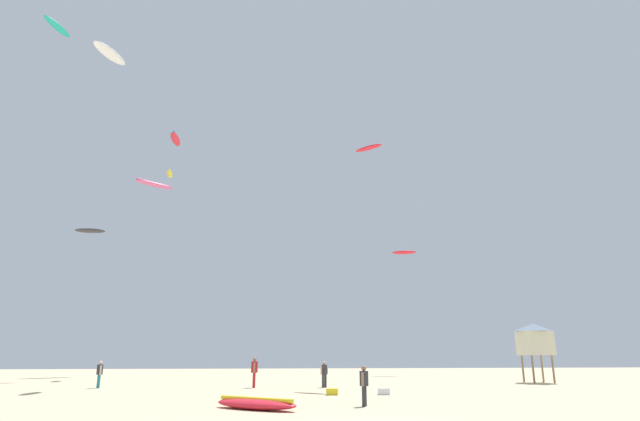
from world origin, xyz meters
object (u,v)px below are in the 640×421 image
at_px(person_foreground, 364,382).
at_px(person_left, 324,372).
at_px(kite_aloft_1, 110,53).
at_px(gear_bag, 384,392).
at_px(cooler_box, 332,392).
at_px(kite_aloft_3, 369,148).
at_px(kite_aloft_6, 175,139).
at_px(kite_aloft_4, 57,27).
at_px(kite_aloft_0, 90,231).
at_px(person_right, 100,372).
at_px(lifeguard_tower, 535,339).
at_px(kite_grounded_near, 256,404).
at_px(kite_aloft_2, 170,174).
at_px(kite_aloft_7, 154,184).
at_px(person_midground, 254,370).
at_px(kite_aloft_5, 404,252).

distance_m(person_foreground, person_left, 11.82).
bearing_deg(kite_aloft_1, gear_bag, -24.78).
distance_m(cooler_box, kite_aloft_1, 29.65).
relative_size(kite_aloft_3, kite_aloft_6, 0.81).
bearing_deg(person_foreground, kite_aloft_1, -15.41).
bearing_deg(kite_aloft_1, person_left, -8.43).
bearing_deg(kite_aloft_3, person_left, -154.29).
height_order(person_foreground, person_left, person_foreground).
bearing_deg(kite_aloft_4, cooler_box, -25.80).
height_order(person_foreground, kite_aloft_0, kite_aloft_0).
distance_m(person_left, person_right, 13.72).
bearing_deg(kite_aloft_4, lifeguard_tower, -0.16).
bearing_deg(kite_grounded_near, gear_bag, 45.53).
xyz_separation_m(kite_aloft_0, kite_aloft_4, (-1.73, -7.90, 14.67)).
relative_size(kite_grounded_near, kite_aloft_2, 1.49).
relative_size(person_left, kite_aloft_6, 0.61).
relative_size(person_foreground, lifeguard_tower, 0.38).
bearing_deg(person_foreground, kite_grounded_near, 35.79).
xyz_separation_m(kite_aloft_0, kite_aloft_3, (22.59, -10.07, 4.50)).
relative_size(kite_aloft_0, kite_aloft_1, 0.73).
xyz_separation_m(person_foreground, kite_grounded_near, (-4.29, -0.77, -0.70)).
bearing_deg(lifeguard_tower, kite_aloft_2, 156.91).
bearing_deg(kite_grounded_near, kite_aloft_0, 121.70).
bearing_deg(person_right, kite_grounded_near, -82.04).
height_order(person_foreground, kite_aloft_7, kite_aloft_7).
height_order(person_midground, kite_grounded_near, person_midground).
xyz_separation_m(person_foreground, person_midground, (-4.62, 11.99, 0.14)).
xyz_separation_m(person_midground, lifeguard_tower, (20.30, 3.61, 2.00)).
height_order(person_midground, gear_bag, person_midground).
distance_m(kite_aloft_1, kite_aloft_6, 8.26).
xyz_separation_m(person_foreground, cooler_box, (-0.57, 5.80, -0.75)).
distance_m(person_midground, kite_aloft_2, 26.17).
xyz_separation_m(kite_aloft_0, kite_aloft_2, (5.37, 4.64, 7.06)).
bearing_deg(person_left, kite_aloft_4, -123.81).
bearing_deg(kite_aloft_6, kite_aloft_7, 106.41).
relative_size(kite_aloft_0, kite_aloft_3, 1.23).
distance_m(person_foreground, kite_aloft_2, 36.49).
xyz_separation_m(gear_bag, kite_aloft_4, (-23.14, 9.99, 26.76)).
height_order(person_left, kite_aloft_6, kite_aloft_6).
xyz_separation_m(person_left, kite_aloft_7, (-16.47, 22.49, 19.21)).
xyz_separation_m(person_midground, kite_aloft_5, (15.11, 19.38, 11.38)).
xyz_separation_m(kite_aloft_0, kite_aloft_6, (8.22, -8.49, 5.24)).
height_order(person_foreground, kite_aloft_4, kite_aloft_4).
bearing_deg(kite_aloft_1, person_midground, -10.67).
bearing_deg(kite_aloft_6, person_foreground, -53.66).
bearing_deg(kite_aloft_7, lifeguard_tower, -29.96).
relative_size(person_foreground, kite_aloft_1, 0.45).
bearing_deg(person_foreground, kite_aloft_3, -77.86).
relative_size(kite_aloft_2, kite_aloft_3, 1.14).
xyz_separation_m(kite_aloft_1, kite_aloft_6, (5.17, 0.92, -6.38)).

